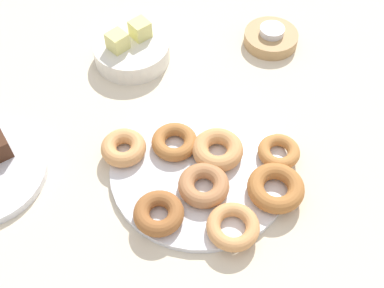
# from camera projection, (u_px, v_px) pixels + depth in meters

# --- Properties ---
(ground_plane) EXTENTS (2.40, 2.40, 0.00)m
(ground_plane) POSITION_uv_depth(u_px,v_px,m) (200.00, 170.00, 0.86)
(ground_plane) COLOR beige
(donut_plate) EXTENTS (0.32, 0.32, 0.01)m
(donut_plate) POSITION_uv_depth(u_px,v_px,m) (200.00, 168.00, 0.85)
(donut_plate) COLOR silver
(donut_plate) RESTS_ON ground_plane
(donut_0) EXTENTS (0.10, 0.10, 0.03)m
(donut_0) POSITION_uv_depth(u_px,v_px,m) (204.00, 185.00, 0.81)
(donut_0) COLOR #B27547
(donut_0) RESTS_ON donut_plate
(donut_1) EXTENTS (0.13, 0.13, 0.03)m
(donut_1) POSITION_uv_depth(u_px,v_px,m) (276.00, 188.00, 0.80)
(donut_1) COLOR #AD6B33
(donut_1) RESTS_ON donut_plate
(donut_2) EXTENTS (0.08, 0.08, 0.03)m
(donut_2) POSITION_uv_depth(u_px,v_px,m) (124.00, 148.00, 0.85)
(donut_2) COLOR tan
(donut_2) RESTS_ON donut_plate
(donut_3) EXTENTS (0.12, 0.12, 0.02)m
(donut_3) POSITION_uv_depth(u_px,v_px,m) (233.00, 227.00, 0.76)
(donut_3) COLOR tan
(donut_3) RESTS_ON donut_plate
(donut_4) EXTENTS (0.10, 0.10, 0.03)m
(donut_4) POSITION_uv_depth(u_px,v_px,m) (218.00, 150.00, 0.85)
(donut_4) COLOR tan
(donut_4) RESTS_ON donut_plate
(donut_5) EXTENTS (0.08, 0.08, 0.03)m
(donut_5) POSITION_uv_depth(u_px,v_px,m) (159.00, 213.00, 0.78)
(donut_5) COLOR #995B2D
(donut_5) RESTS_ON donut_plate
(donut_6) EXTENTS (0.09, 0.09, 0.02)m
(donut_6) POSITION_uv_depth(u_px,v_px,m) (279.00, 152.00, 0.85)
(donut_6) COLOR #BC7A3D
(donut_6) RESTS_ON donut_plate
(donut_7) EXTENTS (0.09, 0.09, 0.02)m
(donut_7) POSITION_uv_depth(u_px,v_px,m) (174.00, 142.00, 0.86)
(donut_7) COLOR #AD6B33
(donut_7) RESTS_ON donut_plate
(candle_holder) EXTENTS (0.12, 0.12, 0.03)m
(candle_holder) POSITION_uv_depth(u_px,v_px,m) (271.00, 38.00, 1.05)
(candle_holder) COLOR tan
(candle_holder) RESTS_ON ground_plane
(tealight) EXTENTS (0.05, 0.05, 0.01)m
(tealight) POSITION_uv_depth(u_px,v_px,m) (272.00, 31.00, 1.03)
(tealight) COLOR silver
(tealight) RESTS_ON candle_holder
(fruit_bowl) EXTENTS (0.16, 0.16, 0.04)m
(fruit_bowl) POSITION_uv_depth(u_px,v_px,m) (132.00, 51.00, 1.01)
(fruit_bowl) COLOR silver
(fruit_bowl) RESTS_ON ground_plane
(melon_chunk_left) EXTENTS (0.04, 0.04, 0.04)m
(melon_chunk_left) POSITION_uv_depth(u_px,v_px,m) (117.00, 41.00, 0.97)
(melon_chunk_left) COLOR #DBD67A
(melon_chunk_left) RESTS_ON fruit_bowl
(melon_chunk_right) EXTENTS (0.04, 0.04, 0.04)m
(melon_chunk_right) POSITION_uv_depth(u_px,v_px,m) (140.00, 29.00, 0.99)
(melon_chunk_right) COLOR #DBD67A
(melon_chunk_right) RESTS_ON fruit_bowl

